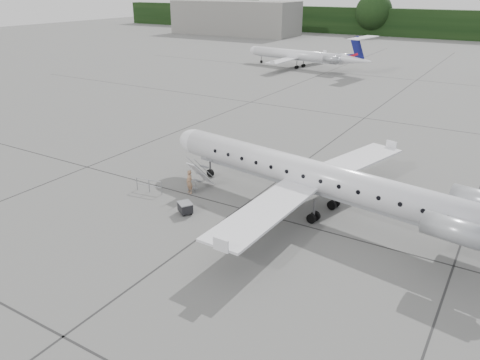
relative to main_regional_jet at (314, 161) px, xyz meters
The scene contains 8 objects.
ground 7.26m from the main_regional_jet, 99.73° to the right, with size 320.00×320.00×0.00m, color slate.
terminal_building 125.83m from the main_regional_jet, 124.38° to the left, with size 40.00×14.00×10.00m, color slate.
main_regional_jet is the anchor object (origin of this frame).
airstair 9.26m from the main_regional_jet, behind, with size 0.85×2.16×2.32m, color silver, non-canonical shape.
passenger 9.68m from the main_regional_jet, 167.30° to the right, with size 0.67×0.44×1.84m, color #9B7355.
safety_railing 12.71m from the main_regional_jet, 163.53° to the right, with size 2.20×0.08×1.00m, color gray, non-canonical shape.
baggage_cart 9.36m from the main_regional_jet, 145.78° to the right, with size 0.99×0.81×0.86m, color black, non-canonical shape.
bg_regional_left 61.60m from the main_regional_jet, 116.02° to the left, with size 24.80×17.85×6.51m, color silver, non-canonical shape.
Camera 1 is at (12.14, -21.56, 14.65)m, focal length 35.00 mm.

